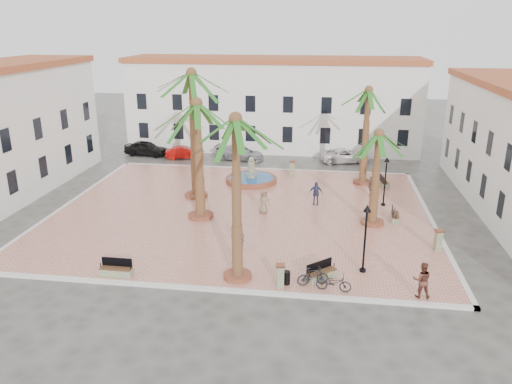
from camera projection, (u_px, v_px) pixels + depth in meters
The scene contains 35 objects.
ground at pixel (242, 213), 35.44m from camera, with size 120.00×120.00×0.00m, color #56544F.
plaza at pixel (242, 212), 35.42m from camera, with size 26.00×22.00×0.15m, color #E38E79.
kerb_n at pixel (262, 169), 45.73m from camera, with size 26.30×0.30×0.16m, color silver.
kerb_s at pixel (206, 289), 25.10m from camera, with size 26.30×0.30×0.16m, color silver.
kerb_e at pixel (432, 221), 33.71m from camera, with size 0.30×22.30×0.16m, color silver.
kerb_w at pixel (70, 203), 37.12m from camera, with size 0.30×22.30×0.16m, color silver.
building_north at pixel (273, 103), 52.67m from camera, with size 30.40×7.40×9.50m.
fountain at pixel (251, 179), 41.70m from camera, with size 4.24×4.24×2.19m.
palm_nw at pixel (192, 87), 35.63m from camera, with size 5.65×5.65×9.68m.
palm_sw at pixel (197, 117), 32.00m from camera, with size 5.56×5.56×8.19m.
palm_s at pixel (236, 137), 23.68m from camera, with size 4.81×4.81×8.70m.
palm_e at pixel (378, 146), 31.39m from camera, with size 4.97×4.97×6.41m.
palm_ne at pixel (368, 101), 39.31m from camera, with size 4.98×4.98×8.02m.
bench_s at pixel (116, 271), 26.23m from camera, with size 1.77×0.55×0.93m.
bench_se at pixel (321, 274), 25.84m from camera, with size 1.69×1.61×0.95m.
bench_e at pixel (395, 217), 33.66m from camera, with size 0.62×1.64×0.85m.
bench_ne at pixel (383, 183), 40.69m from camera, with size 0.88×2.01×1.02m.
lamppost_s at pixel (366, 227), 25.90m from camera, with size 0.41×0.41×3.81m.
lamppost_e at pixel (386, 173), 35.66m from camera, with size 0.40×0.40×3.65m.
bollard_se at pixel (280, 275), 24.94m from camera, with size 0.51×0.51×1.25m.
bollard_n at pixel (292, 168), 43.13m from camera, with size 0.51×0.51×1.37m.
bollard_e at pixel (438, 240), 28.98m from camera, with size 0.56×0.56×1.30m.
litter_bin at pixel (287, 278), 25.34m from camera, with size 0.36×0.36×0.71m, color black.
cyclist_a at pixel (239, 236), 29.10m from camera, with size 0.59×0.39×1.62m, color #353D54.
bicycle_a at pixel (334, 282), 24.66m from camera, with size 0.61×1.75×0.92m, color black.
cyclist_b at pixel (422, 280), 23.96m from camera, with size 0.89×0.70×1.84m, color brown.
bicycle_b at pixel (313, 276), 25.20m from camera, with size 0.46×1.65×0.99m, color black.
pedestrian_fountain_a at pixel (264, 202), 34.68m from camera, with size 0.84×0.55×1.72m, color #816955.
pedestrian_fountain_b at pixel (316, 193), 36.38m from camera, with size 1.02×0.42×1.73m, color navy.
pedestrian_north at pixel (201, 159), 45.59m from camera, with size 1.15×0.66×1.78m, color #58585D.
pedestrian_east at pixel (372, 186), 38.27m from camera, with size 1.43×0.46×1.54m, color #68594E.
car_black at pixel (146, 148), 50.61m from camera, with size 1.76×4.39×1.49m, color black.
car_red at pixel (184, 153), 49.46m from camera, with size 1.29×3.71×1.22m, color #A90B08.
car_silver at pixel (239, 153), 49.04m from camera, with size 1.95×4.80×1.39m, color #A5A4AD.
car_white at pixel (345, 156), 48.14m from camera, with size 2.19×4.74×1.32m, color white.
Camera 1 is at (5.57, -32.64, 12.76)m, focal length 35.00 mm.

